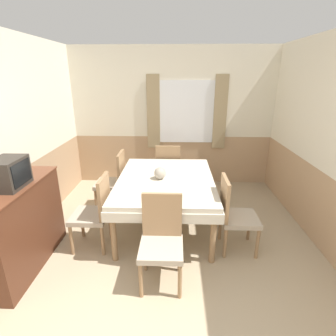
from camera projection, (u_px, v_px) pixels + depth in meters
The scene contains 12 objects.
wall_back at pixel (173, 118), 5.03m from camera, with size 4.21×0.09×2.60m.
wall_left at pixel (16, 142), 3.27m from camera, with size 0.05×4.23×2.60m.
wall_right at pixel (330, 144), 3.15m from camera, with size 0.05×4.23×2.60m.
dining_table at pixel (166, 185), 3.65m from camera, with size 1.34×1.76×0.74m.
chair_head_near at pixel (162, 238), 2.69m from camera, with size 0.44×0.44×0.95m.
chair_left_near at pixel (95, 211), 3.24m from camera, with size 0.44×0.44×0.95m.
chair_head_window at pixel (168, 168), 4.70m from camera, with size 0.44×0.44×0.95m.
chair_left_far at pixel (114, 179), 4.21m from camera, with size 0.44×0.44×0.95m.
chair_right_near at pixel (234, 213), 3.19m from camera, with size 0.44×0.44×0.95m.
sideboard at pixel (18, 227), 2.90m from camera, with size 0.46×1.26×1.00m.
tv at pixel (8, 173), 2.65m from camera, with size 0.29×0.38×0.31m.
vase at pixel (160, 173), 3.57m from camera, with size 0.16×0.16×0.16m.
Camera 1 is at (0.08, -1.21, 2.09)m, focal length 28.00 mm.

